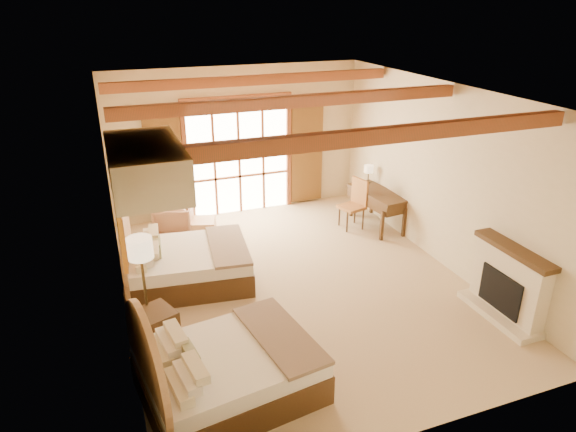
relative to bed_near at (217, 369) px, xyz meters
name	(u,v)px	position (x,y,z in m)	size (l,w,h in m)	color
floor	(296,283)	(1.86, 2.16, -0.40)	(7.00, 7.00, 0.00)	tan
wall_back	(238,142)	(1.86, 5.66, 1.20)	(5.50, 5.50, 0.00)	beige
wall_left	(115,220)	(-0.89, 2.16, 1.20)	(7.00, 7.00, 0.00)	beige
wall_right	(443,176)	(4.61, 2.16, 1.20)	(7.00, 7.00, 0.00)	beige
ceiling	(297,93)	(1.86, 2.16, 2.80)	(7.00, 7.00, 0.00)	#AB6636
ceiling_beams	(297,101)	(1.86, 2.16, 2.68)	(5.39, 4.60, 0.18)	#984822
french_doors	(239,158)	(1.86, 5.60, 0.85)	(3.95, 0.08, 2.60)	white
fireplace	(507,287)	(4.46, 0.16, 0.11)	(0.46, 1.40, 1.16)	beige
painting	(121,231)	(-0.85, 1.41, 1.35)	(0.06, 0.95, 0.75)	#C5862B
canopy_valance	(146,166)	(-0.54, 0.16, 2.55)	(0.70, 1.40, 0.45)	#F0E5C2
bed_near	(217,369)	(0.00, 0.00, 0.00)	(2.24, 1.81, 1.34)	#402F16
bed_far	(179,263)	(0.02, 2.85, 0.00)	(2.19, 1.75, 1.33)	#402F16
nightstand	(156,331)	(-0.58, 1.20, -0.10)	(0.50, 0.50, 0.60)	#402F16
floor_lamp	(141,255)	(-0.64, 1.41, 0.97)	(0.34, 0.34, 1.61)	#3E311A
armchair	(175,220)	(0.26, 4.81, -0.06)	(0.74, 0.76, 0.69)	#A97456
ottoman	(203,228)	(0.77, 4.55, -0.22)	(0.51, 0.51, 0.37)	tan
desk	(377,207)	(4.32, 3.80, 0.01)	(0.78, 1.49, 0.77)	#402F16
desk_chair	(352,213)	(3.80, 3.90, -0.08)	(0.56, 0.56, 1.04)	#B4763D
desk_lamp	(369,169)	(4.40, 4.38, 0.66)	(0.20, 0.20, 0.39)	#3E311A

